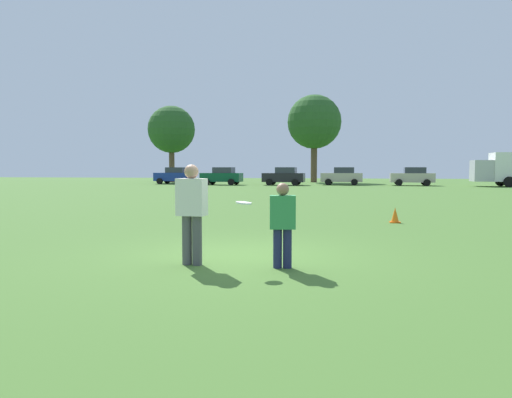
# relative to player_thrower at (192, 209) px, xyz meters

# --- Properties ---
(ground_plane) EXTENTS (143.98, 143.98, 0.00)m
(ground_plane) POSITION_rel_player_thrower_xyz_m (0.65, 0.97, -0.99)
(ground_plane) COLOR #47702D
(player_thrower) EXTENTS (0.52, 0.33, 1.76)m
(player_thrower) POSITION_rel_player_thrower_xyz_m (0.00, 0.00, 0.00)
(player_thrower) COLOR #4C4C51
(player_thrower) RESTS_ON ground
(player_defender) EXTENTS (0.46, 0.31, 1.45)m
(player_defender) POSITION_rel_player_thrower_xyz_m (1.60, 0.00, -0.18)
(player_defender) COLOR #1E234C
(player_defender) RESTS_ON ground
(frisbee) EXTENTS (0.27, 0.27, 0.06)m
(frisbee) POSITION_rel_player_thrower_xyz_m (0.96, -0.15, 0.12)
(frisbee) COLOR white
(traffic_cone) EXTENTS (0.32, 0.32, 0.48)m
(traffic_cone) POSITION_rel_player_thrower_xyz_m (4.31, 7.17, -0.76)
(traffic_cone) COLOR #D8590C
(traffic_cone) RESTS_ON ground
(parked_car_near_left) EXTENTS (4.29, 2.39, 1.82)m
(parked_car_near_left) POSITION_rel_player_thrower_xyz_m (-14.93, 40.67, -0.07)
(parked_car_near_left) COLOR navy
(parked_car_near_left) RESTS_ON ground
(parked_car_mid_left) EXTENTS (4.29, 2.39, 1.82)m
(parked_car_mid_left) POSITION_rel_player_thrower_xyz_m (-9.18, 38.89, -0.07)
(parked_car_mid_left) COLOR #0C4C2D
(parked_car_mid_left) RESTS_ON ground
(parked_car_center) EXTENTS (4.29, 2.39, 1.82)m
(parked_car_center) POSITION_rel_player_thrower_xyz_m (-2.73, 39.04, -0.07)
(parked_car_center) COLOR black
(parked_car_center) RESTS_ON ground
(parked_car_mid_right) EXTENTS (4.29, 2.39, 1.82)m
(parked_car_mid_right) POSITION_rel_player_thrower_xyz_m (3.10, 40.70, -0.07)
(parked_car_mid_right) COLOR #B7AD99
(parked_car_mid_right) RESTS_ON ground
(parked_car_near_right) EXTENTS (4.29, 2.39, 1.82)m
(parked_car_near_right) POSITION_rel_player_thrower_xyz_m (9.99, 40.33, -0.07)
(parked_car_near_right) COLOR #B7AD99
(parked_car_near_right) RESTS_ON ground
(tree_west_oak) EXTENTS (5.78, 5.78, 9.39)m
(tree_west_oak) POSITION_rel_player_thrower_xyz_m (-17.60, 47.02, 5.47)
(tree_west_oak) COLOR brown
(tree_west_oak) RESTS_ON ground
(tree_west_maple) EXTENTS (6.58, 6.58, 10.69)m
(tree_west_maple) POSITION_rel_player_thrower_xyz_m (-0.24, 49.71, 6.36)
(tree_west_maple) COLOR brown
(tree_west_maple) RESTS_ON ground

